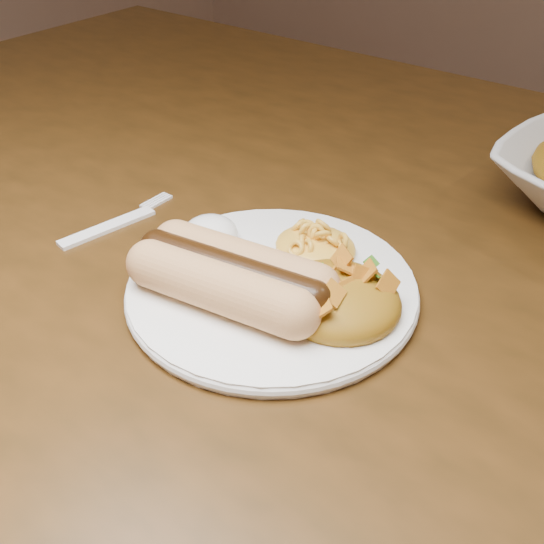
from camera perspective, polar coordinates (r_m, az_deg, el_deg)
The scene contains 7 objects.
table at distance 0.71m, azimuth 6.41°, elevation -0.64°, with size 1.60×0.90×0.75m.
plate at distance 0.53m, azimuth -0.00°, elevation -1.42°, with size 0.24×0.24×0.01m, color white.
hotdog at distance 0.50m, azimuth -3.69°, elevation -0.23°, with size 0.15×0.09×0.04m.
mac_and_cheese at distance 0.56m, azimuth 3.95°, elevation 3.13°, with size 0.07×0.07×0.03m, color yellow.
sour_cream at distance 0.57m, azimuth -5.61°, elevation 4.04°, with size 0.05×0.05×0.03m, color white.
taco_salad at distance 0.49m, azimuth 5.90°, elevation -1.56°, with size 0.10×0.10×0.05m.
fork at distance 0.64m, azimuth -14.54°, elevation 3.90°, with size 0.02×0.16×0.00m, color white.
Camera 1 is at (0.28, -0.50, 1.08)m, focal length 42.00 mm.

